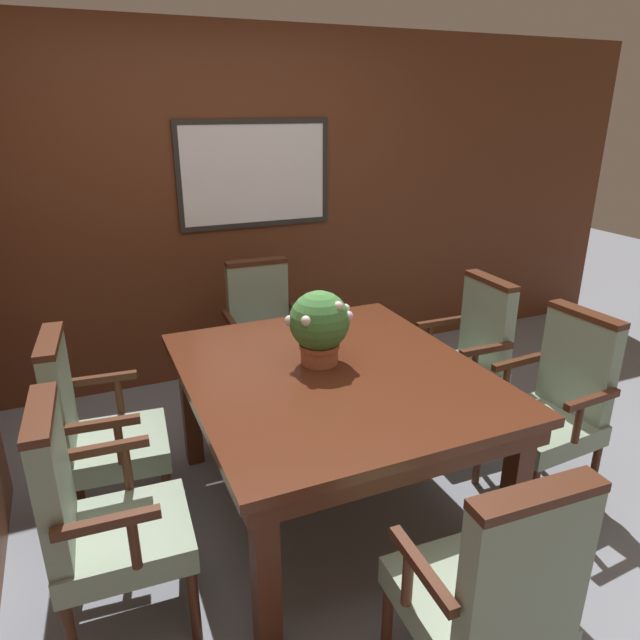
% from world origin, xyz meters
% --- Properties ---
extents(ground_plane, '(14.00, 14.00, 0.00)m').
position_xyz_m(ground_plane, '(0.00, 0.00, 0.00)').
color(ground_plane, gray).
extents(wall_back, '(7.20, 0.08, 2.45)m').
position_xyz_m(wall_back, '(0.00, 1.88, 1.23)').
color(wall_back, '#5B2D19').
rests_on(wall_back, ground_plane).
extents(dining_table, '(1.34, 1.54, 0.76)m').
position_xyz_m(dining_table, '(0.06, 0.10, 0.67)').
color(dining_table, '#4C2314').
rests_on(dining_table, ground_plane).
extents(chair_right_near, '(0.52, 0.52, 0.99)m').
position_xyz_m(chair_right_near, '(1.16, -0.23, 0.52)').
color(chair_right_near, '#472314').
rests_on(chair_right_near, ground_plane).
extents(chair_left_near, '(0.52, 0.51, 0.99)m').
position_xyz_m(chair_left_near, '(-1.03, -0.21, 0.52)').
color(chair_left_near, '#472314').
rests_on(chair_left_near, ground_plane).
extents(chair_head_far, '(0.51, 0.51, 0.99)m').
position_xyz_m(chair_head_far, '(0.09, 1.25, 0.52)').
color(chair_head_far, '#472314').
rests_on(chair_head_far, ground_plane).
extents(chair_left_far, '(0.53, 0.52, 0.99)m').
position_xyz_m(chair_left_far, '(-1.01, 0.45, 0.52)').
color(chair_left_far, '#472314').
rests_on(chair_left_far, ground_plane).
extents(chair_right_far, '(0.50, 0.50, 0.99)m').
position_xyz_m(chair_right_far, '(1.11, 0.43, 0.52)').
color(chair_right_far, '#472314').
rests_on(chair_right_far, ground_plane).
extents(chair_head_near, '(0.51, 0.51, 0.99)m').
position_xyz_m(chair_head_near, '(0.06, -1.07, 0.52)').
color(chair_head_near, '#472314').
rests_on(chair_head_near, ground_plane).
extents(potted_plant, '(0.31, 0.29, 0.36)m').
position_xyz_m(potted_plant, '(0.04, 0.21, 0.96)').
color(potted_plant, '#B2603D').
rests_on(potted_plant, dining_table).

